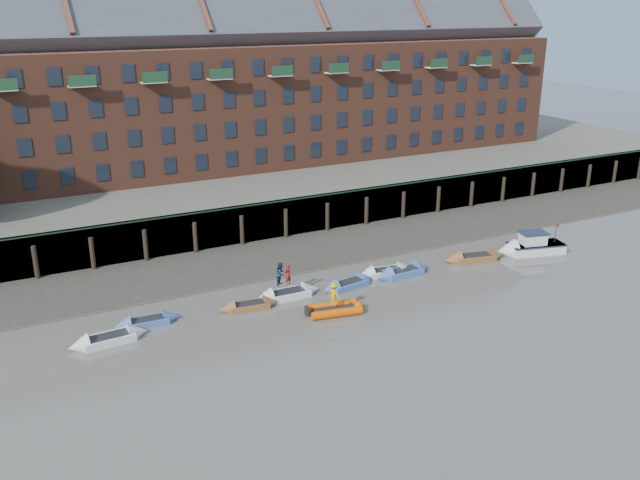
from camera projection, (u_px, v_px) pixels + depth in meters
ground at (410, 355)px, 39.15m from camera, size 220.00×220.00×0.00m
foreshore at (283, 256)px, 54.25m from camera, size 110.00×8.00×0.50m
mud_band at (301, 270)px, 51.39m from camera, size 110.00×1.60×0.10m
river_wall at (261, 222)px, 57.38m from camera, size 110.00×1.23×3.30m
bank_terrace at (210, 185)px, 68.81m from camera, size 110.00×28.00×3.20m
apartment_terrace at (201, 71)px, 65.87m from camera, size 80.60×15.56×20.98m
rowboat_0 at (109, 339)px, 40.44m from camera, size 4.78×1.70×1.36m
rowboat_1 at (147, 322)px, 42.70m from camera, size 4.17×1.42×1.19m
rowboat_2 at (249, 306)px, 44.91m from camera, size 4.16×1.61×1.18m
rowboat_3 at (288, 294)px, 46.59m from camera, size 4.76×1.49×1.37m
rowboat_4 at (348, 284)px, 48.26m from camera, size 4.54×1.95×1.28m
rowboat_5 at (386, 272)px, 50.48m from camera, size 4.48×1.82×1.26m
rowboat_6 at (403, 272)px, 50.34m from camera, size 4.74×1.58×1.36m
rowboat_7 at (474, 258)px, 53.13m from camera, size 5.21×2.43×1.46m
rib_tender at (337, 309)px, 44.29m from camera, size 3.78×2.29×0.64m
motor_launch at (526, 247)px, 54.46m from camera, size 5.87×3.15×2.31m
person_rower_a at (288, 274)px, 46.20m from camera, size 0.68×0.59×1.56m
person_rower_b at (281, 274)px, 46.16m from camera, size 1.00×1.00×1.63m
person_rib_crew at (334, 294)px, 43.78m from camera, size 0.91×1.19×1.63m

